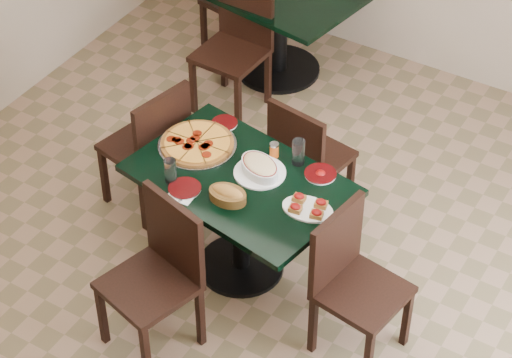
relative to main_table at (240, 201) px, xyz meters
The scene contains 19 objects.
floor 0.58m from the main_table, 47.03° to the right, with size 5.50×5.50×0.00m, color #82634B.
main_table is the anchor object (origin of this frame).
back_table 2.17m from the main_table, 113.95° to the left, with size 1.33×1.06×0.75m.
chair_far 0.65m from the main_table, 81.85° to the left, with size 0.48×0.48×0.91m.
chair_near 0.70m from the main_table, 98.24° to the right, with size 0.56×0.56×0.98m.
chair_right 0.85m from the main_table, 12.11° to the right, with size 0.51×0.51×0.95m.
chair_left 0.81m from the main_table, 166.15° to the left, with size 0.54×0.54×0.97m.
back_chair_near 1.75m from the main_table, 122.48° to the left, with size 0.48×0.48×0.99m.
pepperoni_pizza 0.44m from the main_table, 162.86° to the left, with size 0.48×0.48×0.04m.
lasagna_casserole 0.26m from the main_table, 49.27° to the left, with size 0.33×0.31×0.09m.
bread_basket 0.30m from the main_table, 78.50° to the right, with size 0.24×0.17×0.10m.
bruschetta_platter 0.52m from the main_table, ahead, with size 0.32×0.24×0.05m.
side_plate_near 0.38m from the main_table, 130.87° to the right, with size 0.19×0.19×0.02m.
side_plate_far_r 0.51m from the main_table, 33.93° to the left, with size 0.19×0.19×0.03m.
side_plate_far_l 0.55m from the main_table, 132.55° to the left, with size 0.16×0.16×0.02m.
napkin_setting 0.40m from the main_table, 125.08° to the right, with size 0.16×0.16×0.01m.
water_glass_a 0.45m from the main_table, 52.43° to the left, with size 0.08×0.08×0.16m, color silver.
water_glass_b 0.48m from the main_table, 144.51° to the right, with size 0.07×0.07×0.16m, color silver.
pepper_shaker 0.36m from the main_table, 75.23° to the left, with size 0.06×0.06×0.10m.
Camera 1 is at (2.25, -3.60, 4.58)m, focal length 70.00 mm.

